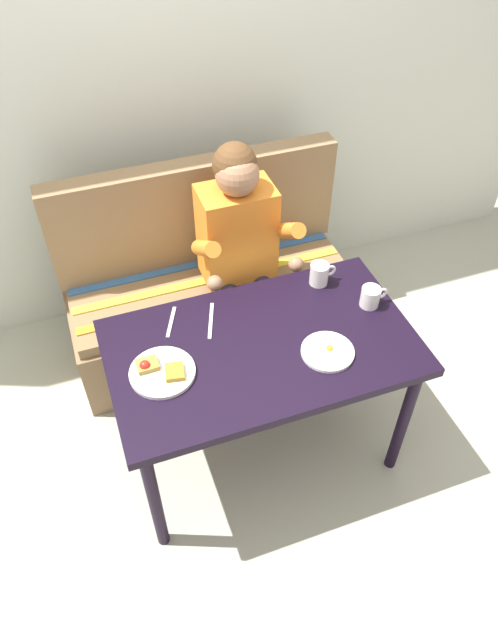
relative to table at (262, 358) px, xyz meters
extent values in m
plane|color=#A4A593|center=(0.00, 0.00, -0.65)|extent=(8.00, 8.00, 0.00)
cube|color=beige|center=(0.00, 1.27, 0.65)|extent=(4.40, 0.10, 2.60)
cube|color=black|center=(0.00, 0.00, 0.06)|extent=(1.20, 0.70, 0.04)
cylinder|color=black|center=(-0.54, -0.29, -0.30)|extent=(0.05, 0.05, 0.69)
cylinder|color=black|center=(0.54, -0.29, -0.30)|extent=(0.05, 0.05, 0.69)
cylinder|color=black|center=(-0.54, 0.29, -0.30)|extent=(0.05, 0.05, 0.69)
cylinder|color=black|center=(0.54, 0.29, -0.30)|extent=(0.05, 0.05, 0.69)
cube|color=olive|center=(0.00, 0.72, -0.45)|extent=(1.44, 0.56, 0.40)
cube|color=olive|center=(0.00, 0.72, -0.22)|extent=(1.40, 0.52, 0.06)
cube|color=olive|center=(0.00, 0.94, 0.08)|extent=(1.44, 0.12, 0.54)
cube|color=orange|center=(0.00, 0.58, -0.18)|extent=(1.38, 0.05, 0.01)
cube|color=yellow|center=(0.00, 0.72, -0.18)|extent=(1.38, 0.05, 0.01)
cube|color=#336099|center=(0.00, 0.86, -0.18)|extent=(1.38, 0.05, 0.01)
cube|color=orange|center=(0.12, 0.66, 0.11)|extent=(0.34, 0.22, 0.48)
sphere|color=#9E7051|center=(0.12, 0.64, 0.44)|extent=(0.19, 0.19, 0.19)
sphere|color=brown|center=(0.12, 0.67, 0.47)|extent=(0.19, 0.19, 0.19)
cylinder|color=orange|center=(-0.07, 0.52, 0.18)|extent=(0.07, 0.29, 0.23)
cylinder|color=orange|center=(0.31, 0.52, 0.18)|extent=(0.07, 0.29, 0.23)
sphere|color=#9E7051|center=(-0.07, 0.40, 0.08)|extent=(0.07, 0.07, 0.07)
sphere|color=#9E7051|center=(0.31, 0.40, 0.08)|extent=(0.07, 0.07, 0.07)
cylinder|color=#232333|center=(0.04, 0.49, -0.13)|extent=(0.09, 0.34, 0.09)
cylinder|color=#232333|center=(0.04, 0.32, -0.39)|extent=(0.08, 0.08, 0.52)
cube|color=black|center=(0.04, 0.26, -0.62)|extent=(0.09, 0.20, 0.05)
cylinder|color=#232333|center=(0.21, 0.49, -0.13)|extent=(0.09, 0.34, 0.09)
cylinder|color=#232333|center=(0.21, 0.32, -0.39)|extent=(0.08, 0.08, 0.52)
cube|color=black|center=(0.21, 0.26, -0.62)|extent=(0.09, 0.20, 0.05)
cylinder|color=white|center=(-0.40, -0.01, 0.09)|extent=(0.25, 0.25, 0.02)
cube|color=olive|center=(-0.44, 0.02, 0.11)|extent=(0.08, 0.07, 0.02)
cube|color=olive|center=(-0.36, -0.04, 0.11)|extent=(0.08, 0.09, 0.02)
sphere|color=red|center=(-0.45, 0.02, 0.12)|extent=(0.04, 0.04, 0.04)
ellipsoid|color=#CC6623|center=(-0.36, -0.05, 0.11)|extent=(0.06, 0.05, 0.02)
cylinder|color=white|center=(0.22, -0.13, 0.09)|extent=(0.21, 0.21, 0.01)
ellipsoid|color=white|center=(0.22, -0.13, 0.10)|extent=(0.09, 0.08, 0.01)
sphere|color=yellow|center=(0.23, -0.13, 0.11)|extent=(0.03, 0.03, 0.03)
cylinder|color=white|center=(0.35, 0.25, 0.13)|extent=(0.08, 0.08, 0.10)
cylinder|color=brown|center=(0.35, 0.25, 0.17)|extent=(0.07, 0.07, 0.01)
torus|color=white|center=(0.41, 0.25, 0.14)|extent=(0.05, 0.01, 0.05)
cylinder|color=white|center=(0.50, 0.06, 0.13)|extent=(0.08, 0.08, 0.09)
cylinder|color=brown|center=(0.50, 0.06, 0.16)|extent=(0.07, 0.07, 0.01)
torus|color=white|center=(0.55, 0.06, 0.13)|extent=(0.05, 0.01, 0.05)
cube|color=silver|center=(-0.30, 0.23, 0.08)|extent=(0.08, 0.16, 0.00)
cube|color=silver|center=(-0.15, 0.19, 0.08)|extent=(0.08, 0.19, 0.00)
camera|label=1|loc=(-0.56, -1.41, 1.76)|focal=32.71mm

